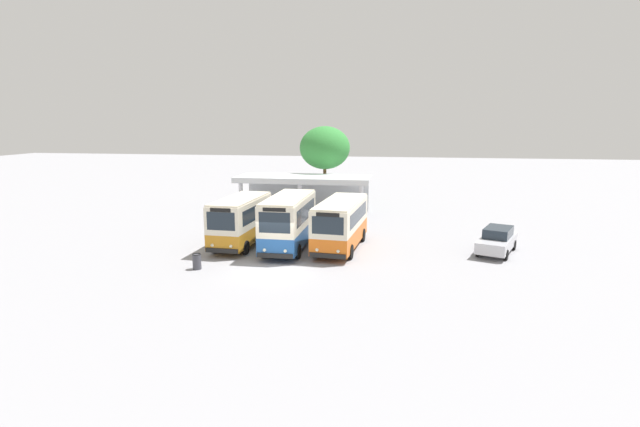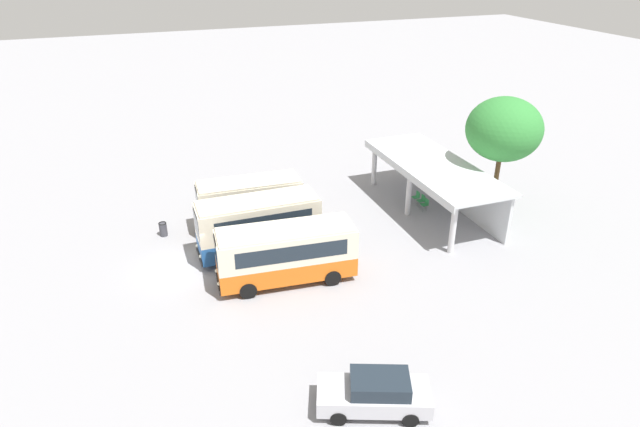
{
  "view_description": "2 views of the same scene",
  "coord_description": "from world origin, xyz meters",
  "px_view_note": "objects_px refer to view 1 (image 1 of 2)",
  "views": [
    {
      "loc": [
        6.83,
        -25.09,
        8.17
      ],
      "look_at": [
        1.65,
        6.28,
        2.08
      ],
      "focal_mm": 26.86,
      "sensor_mm": 36.0,
      "label": 1
    },
    {
      "loc": [
        27.15,
        -1.76,
        16.67
      ],
      "look_at": [
        0.32,
        8.13,
        2.18
      ],
      "focal_mm": 30.53,
      "sensor_mm": 36.0,
      "label": 2
    }
  ],
  "objects_px": {
    "city_bus_second_in_row": "(289,220)",
    "parked_car_flank": "(497,240)",
    "litter_bin_apron": "(197,261)",
    "city_bus_middle_cream": "(341,222)",
    "waiting_chair_second_from_end": "(296,208)",
    "waiting_chair_middle_seat": "(302,208)",
    "city_bus_nearest_orange": "(241,219)",
    "waiting_chair_end_by_column": "(289,208)"
  },
  "relations": [
    {
      "from": "city_bus_second_in_row",
      "to": "waiting_chair_middle_seat",
      "type": "height_order",
      "value": "city_bus_second_in_row"
    },
    {
      "from": "city_bus_nearest_orange",
      "to": "litter_bin_apron",
      "type": "height_order",
      "value": "city_bus_nearest_orange"
    },
    {
      "from": "city_bus_nearest_orange",
      "to": "parked_car_flank",
      "type": "height_order",
      "value": "city_bus_nearest_orange"
    },
    {
      "from": "city_bus_second_in_row",
      "to": "waiting_chair_end_by_column",
      "type": "relative_size",
      "value": 8.29
    },
    {
      "from": "city_bus_nearest_orange",
      "to": "parked_car_flank",
      "type": "distance_m",
      "value": 16.61
    },
    {
      "from": "city_bus_middle_cream",
      "to": "waiting_chair_second_from_end",
      "type": "height_order",
      "value": "city_bus_middle_cream"
    },
    {
      "from": "parked_car_flank",
      "to": "waiting_chair_middle_seat",
      "type": "bearing_deg",
      "value": 143.81
    },
    {
      "from": "litter_bin_apron",
      "to": "waiting_chair_second_from_end",
      "type": "bearing_deg",
      "value": 83.57
    },
    {
      "from": "city_bus_nearest_orange",
      "to": "litter_bin_apron",
      "type": "xyz_separation_m",
      "value": [
        -0.8,
        -5.41,
        -1.34
      ]
    },
    {
      "from": "city_bus_nearest_orange",
      "to": "city_bus_middle_cream",
      "type": "bearing_deg",
      "value": 3.09
    },
    {
      "from": "city_bus_middle_cream",
      "to": "parked_car_flank",
      "type": "distance_m",
      "value": 9.96
    },
    {
      "from": "parked_car_flank",
      "to": "waiting_chair_end_by_column",
      "type": "height_order",
      "value": "parked_car_flank"
    },
    {
      "from": "waiting_chair_middle_seat",
      "to": "parked_car_flank",
      "type": "bearing_deg",
      "value": -36.19
    },
    {
      "from": "city_bus_nearest_orange",
      "to": "city_bus_second_in_row",
      "type": "height_order",
      "value": "city_bus_second_in_row"
    },
    {
      "from": "city_bus_second_in_row",
      "to": "city_bus_middle_cream",
      "type": "distance_m",
      "value": 3.39
    },
    {
      "from": "city_bus_middle_cream",
      "to": "waiting_chair_middle_seat",
      "type": "height_order",
      "value": "city_bus_middle_cream"
    },
    {
      "from": "waiting_chair_second_from_end",
      "to": "litter_bin_apron",
      "type": "bearing_deg",
      "value": -96.43
    },
    {
      "from": "waiting_chair_second_from_end",
      "to": "waiting_chair_middle_seat",
      "type": "distance_m",
      "value": 0.63
    },
    {
      "from": "waiting_chair_second_from_end",
      "to": "litter_bin_apron",
      "type": "xyz_separation_m",
      "value": [
        -1.94,
        -17.25,
        -0.07
      ]
    },
    {
      "from": "parked_car_flank",
      "to": "waiting_chair_middle_seat",
      "type": "distance_m",
      "value": 18.32
    },
    {
      "from": "city_bus_second_in_row",
      "to": "waiting_chair_end_by_column",
      "type": "distance_m",
      "value": 12.48
    },
    {
      "from": "parked_car_flank",
      "to": "litter_bin_apron",
      "type": "height_order",
      "value": "parked_car_flank"
    },
    {
      "from": "city_bus_second_in_row",
      "to": "parked_car_flank",
      "type": "height_order",
      "value": "city_bus_second_in_row"
    },
    {
      "from": "city_bus_nearest_orange",
      "to": "waiting_chair_end_by_column",
      "type": "height_order",
      "value": "city_bus_nearest_orange"
    },
    {
      "from": "waiting_chair_middle_seat",
      "to": "litter_bin_apron",
      "type": "relative_size",
      "value": 0.96
    },
    {
      "from": "city_bus_nearest_orange",
      "to": "waiting_chair_second_from_end",
      "type": "distance_m",
      "value": 11.96
    },
    {
      "from": "city_bus_second_in_row",
      "to": "parked_car_flank",
      "type": "xyz_separation_m",
      "value": [
        13.23,
        1.23,
        -1.09
      ]
    },
    {
      "from": "city_bus_middle_cream",
      "to": "litter_bin_apron",
      "type": "distance_m",
      "value": 9.52
    },
    {
      "from": "city_bus_second_in_row",
      "to": "parked_car_flank",
      "type": "bearing_deg",
      "value": 5.32
    },
    {
      "from": "city_bus_second_in_row",
      "to": "city_bus_middle_cream",
      "type": "xyz_separation_m",
      "value": [
        3.33,
        0.65,
        -0.15
      ]
    },
    {
      "from": "parked_car_flank",
      "to": "waiting_chair_middle_seat",
      "type": "relative_size",
      "value": 5.54
    },
    {
      "from": "city_bus_nearest_orange",
      "to": "waiting_chair_middle_seat",
      "type": "xyz_separation_m",
      "value": [
        1.77,
        11.76,
        -1.27
      ]
    },
    {
      "from": "city_bus_nearest_orange",
      "to": "city_bus_second_in_row",
      "type": "xyz_separation_m",
      "value": [
        3.33,
        -0.29,
        0.12
      ]
    },
    {
      "from": "city_bus_middle_cream",
      "to": "parked_car_flank",
      "type": "height_order",
      "value": "city_bus_middle_cream"
    },
    {
      "from": "city_bus_nearest_orange",
      "to": "waiting_chair_middle_seat",
      "type": "distance_m",
      "value": 11.96
    },
    {
      "from": "city_bus_second_in_row",
      "to": "litter_bin_apron",
      "type": "relative_size",
      "value": 7.92
    },
    {
      "from": "city_bus_nearest_orange",
      "to": "city_bus_second_in_row",
      "type": "relative_size",
      "value": 0.94
    },
    {
      "from": "waiting_chair_second_from_end",
      "to": "waiting_chair_middle_seat",
      "type": "bearing_deg",
      "value": -7.27
    },
    {
      "from": "city_bus_middle_cream",
      "to": "waiting_chair_end_by_column",
      "type": "xyz_separation_m",
      "value": [
        -6.14,
        11.42,
        -1.24
      ]
    },
    {
      "from": "waiting_chair_end_by_column",
      "to": "litter_bin_apron",
      "type": "height_order",
      "value": "litter_bin_apron"
    },
    {
      "from": "city_bus_middle_cream",
      "to": "litter_bin_apron",
      "type": "xyz_separation_m",
      "value": [
        -7.46,
        -5.77,
        -1.31
      ]
    },
    {
      "from": "city_bus_middle_cream",
      "to": "waiting_chair_end_by_column",
      "type": "height_order",
      "value": "city_bus_middle_cream"
    }
  ]
}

